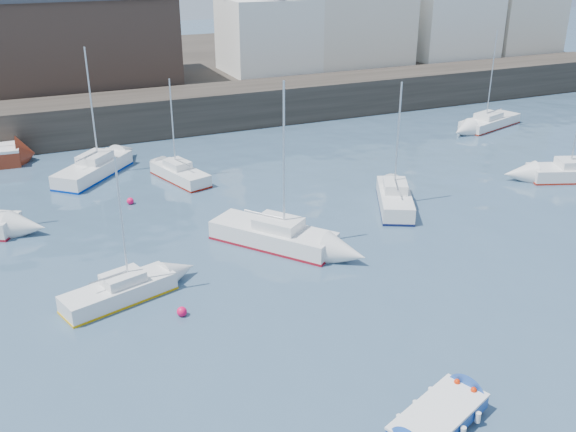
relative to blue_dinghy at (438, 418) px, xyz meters
name	(u,v)px	position (x,y,z in m)	size (l,w,h in m)	color
water	(428,382)	(1.08, 2.00, -0.38)	(220.00, 220.00, 0.00)	#2D4760
quay_wall	(171,112)	(1.08, 37.00, 1.12)	(90.00, 5.00, 3.00)	#28231E
land_strip	(128,73)	(1.08, 55.00, 1.02)	(90.00, 32.00, 2.80)	#28231E
bldg_east_a	(353,0)	(21.08, 44.00, 8.43)	(13.36, 13.36, 11.80)	beige
bldg_east_b	(449,6)	(32.08, 43.50, 7.49)	(11.88, 11.88, 9.95)	white
bldg_east_d	(268,20)	(12.08, 43.50, 6.98)	(11.14, 11.14, 8.95)	white
warehouse	(72,37)	(-4.92, 45.00, 6.24)	(16.40, 10.40, 7.60)	#3D2D26
blue_dinghy	(438,418)	(0.00, 0.00, 0.00)	(3.90, 2.78, 0.68)	maroon
sailboat_a	(120,291)	(-7.63, 11.78, 0.06)	(5.06, 2.92, 6.27)	silver
sailboat_b	(274,235)	(0.37, 14.15, 0.16)	(5.51, 6.36, 8.26)	silver
sailboat_c	(395,198)	(8.54, 15.91, 0.16)	(3.97, 5.54, 7.04)	silver
sailboat_f	(180,173)	(-1.45, 25.26, 0.07)	(2.92, 5.13, 6.36)	silver
sailboat_g	(490,122)	(24.94, 27.43, 0.06)	(6.45, 3.79, 7.77)	silver
sailboat_h	(94,169)	(-6.32, 28.18, 0.15)	(5.71, 6.02, 8.09)	silver
buoy_near	(182,316)	(-5.57, 9.57, -0.38)	(0.41, 0.41, 0.41)	#ED0B4A
buoy_mid	(329,252)	(2.53, 12.27, -0.38)	(0.35, 0.35, 0.35)	#ED0B4A
buoy_far	(131,204)	(-5.13, 22.48, -0.38)	(0.40, 0.40, 0.40)	#ED0B4A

